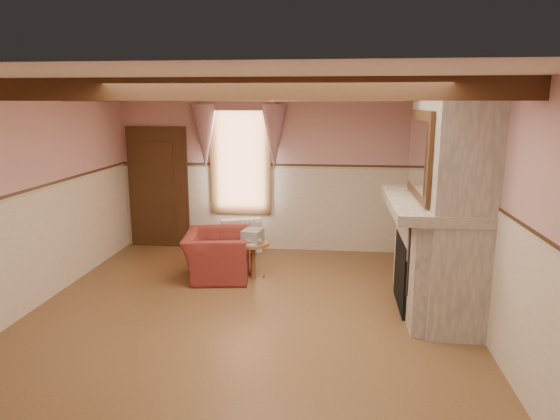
# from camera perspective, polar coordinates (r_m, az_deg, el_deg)

# --- Properties ---
(floor) EXTENTS (5.50, 6.00, 0.01)m
(floor) POSITION_cam_1_polar(r_m,az_deg,el_deg) (6.27, -3.99, -12.21)
(floor) COLOR brown
(floor) RESTS_ON ground
(ceiling) EXTENTS (5.50, 6.00, 0.01)m
(ceiling) POSITION_cam_1_polar(r_m,az_deg,el_deg) (5.71, -4.41, 14.31)
(ceiling) COLOR silver
(ceiling) RESTS_ON wall_back
(wall_back) EXTENTS (5.50, 0.02, 2.80)m
(wall_back) POSITION_cam_1_polar(r_m,az_deg,el_deg) (8.75, -0.61, 4.42)
(wall_back) COLOR tan
(wall_back) RESTS_ON floor
(wall_front) EXTENTS (5.50, 0.02, 2.80)m
(wall_front) POSITION_cam_1_polar(r_m,az_deg,el_deg) (3.05, -14.66, -11.10)
(wall_front) COLOR tan
(wall_front) RESTS_ON floor
(wall_left) EXTENTS (0.02, 6.00, 2.80)m
(wall_left) POSITION_cam_1_polar(r_m,az_deg,el_deg) (6.88, -27.33, 0.90)
(wall_left) COLOR tan
(wall_left) RESTS_ON floor
(wall_right) EXTENTS (0.02, 6.00, 2.80)m
(wall_right) POSITION_cam_1_polar(r_m,az_deg,el_deg) (5.98, 22.70, -0.20)
(wall_right) COLOR tan
(wall_right) RESTS_ON floor
(wainscot) EXTENTS (5.50, 6.00, 1.50)m
(wainscot) POSITION_cam_1_polar(r_m,az_deg,el_deg) (6.00, -4.09, -5.66)
(wainscot) COLOR beige
(wainscot) RESTS_ON floor
(chair_rail) EXTENTS (5.50, 6.00, 0.08)m
(chair_rail) POSITION_cam_1_polar(r_m,az_deg,el_deg) (5.81, -4.20, 1.39)
(chair_rail) COLOR black
(chair_rail) RESTS_ON wainscot
(firebox) EXTENTS (0.20, 0.95, 0.90)m
(firebox) POSITION_cam_1_polar(r_m,az_deg,el_deg) (6.63, 14.32, -6.97)
(firebox) COLOR black
(firebox) RESTS_ON floor
(armchair) EXTENTS (1.06, 1.18, 0.69)m
(armchair) POSITION_cam_1_polar(r_m,az_deg,el_deg) (7.58, -7.20, -5.10)
(armchair) COLOR maroon
(armchair) RESTS_ON floor
(side_table) EXTENTS (0.58, 0.58, 0.55)m
(side_table) POSITION_cam_1_polar(r_m,az_deg,el_deg) (7.51, -3.11, -5.73)
(side_table) COLOR brown
(side_table) RESTS_ON floor
(book_stack) EXTENTS (0.31, 0.36, 0.20)m
(book_stack) POSITION_cam_1_polar(r_m,az_deg,el_deg) (7.39, -3.14, -2.99)
(book_stack) COLOR #B7AD8C
(book_stack) RESTS_ON side_table
(radiator) EXTENTS (0.72, 0.40, 0.60)m
(radiator) POSITION_cam_1_polar(r_m,az_deg,el_deg) (8.77, -4.43, -2.94)
(radiator) COLOR silver
(radiator) RESTS_ON floor
(bowl) EXTENTS (0.31, 0.31, 0.08)m
(bowl) POSITION_cam_1_polar(r_m,az_deg,el_deg) (6.41, 16.97, 1.53)
(bowl) COLOR brown
(bowl) RESTS_ON mantel
(mantel_clock) EXTENTS (0.14, 0.24, 0.20)m
(mantel_clock) POSITION_cam_1_polar(r_m,az_deg,el_deg) (7.19, 15.85, 3.22)
(mantel_clock) COLOR black
(mantel_clock) RESTS_ON mantel
(oil_lamp) EXTENTS (0.11, 0.11, 0.28)m
(oil_lamp) POSITION_cam_1_polar(r_m,az_deg,el_deg) (6.68, 16.58, 2.86)
(oil_lamp) COLOR gold
(oil_lamp) RESTS_ON mantel
(candle_red) EXTENTS (0.06, 0.06, 0.16)m
(candle_red) POSITION_cam_1_polar(r_m,az_deg,el_deg) (5.99, 17.73, 1.16)
(candle_red) COLOR maroon
(candle_red) RESTS_ON mantel
(jar_yellow) EXTENTS (0.06, 0.06, 0.12)m
(jar_yellow) POSITION_cam_1_polar(r_m,az_deg,el_deg) (5.91, 17.88, 0.81)
(jar_yellow) COLOR gold
(jar_yellow) RESTS_ON mantel
(fireplace) EXTENTS (0.85, 2.00, 2.80)m
(fireplace) POSITION_cam_1_polar(r_m,az_deg,el_deg) (6.47, 18.49, 1.00)
(fireplace) COLOR gray
(fireplace) RESTS_ON floor
(mantel) EXTENTS (1.05, 2.05, 0.12)m
(mantel) POSITION_cam_1_polar(r_m,az_deg,el_deg) (6.44, 16.90, 0.69)
(mantel) COLOR gray
(mantel) RESTS_ON fireplace
(overmantel_mirror) EXTENTS (0.06, 1.44, 1.04)m
(overmantel_mirror) POSITION_cam_1_polar(r_m,az_deg,el_deg) (6.32, 15.59, 6.16)
(overmantel_mirror) COLOR silver
(overmantel_mirror) RESTS_ON fireplace
(door) EXTENTS (1.10, 0.10, 2.10)m
(door) POSITION_cam_1_polar(r_m,az_deg,el_deg) (9.24, -13.70, 2.29)
(door) COLOR black
(door) RESTS_ON floor
(window) EXTENTS (1.06, 0.08, 2.02)m
(window) POSITION_cam_1_polar(r_m,az_deg,el_deg) (8.79, -4.55, 6.06)
(window) COLOR white
(window) RESTS_ON wall_back
(window_drapes) EXTENTS (1.30, 0.14, 1.40)m
(window_drapes) POSITION_cam_1_polar(r_m,az_deg,el_deg) (8.65, -4.73, 9.94)
(window_drapes) COLOR gray
(window_drapes) RESTS_ON wall_back
(ceiling_beam_front) EXTENTS (5.50, 0.18, 0.20)m
(ceiling_beam_front) POSITION_cam_1_polar(r_m,az_deg,el_deg) (4.53, -7.28, 13.54)
(ceiling_beam_front) COLOR black
(ceiling_beam_front) RESTS_ON ceiling
(ceiling_beam_back) EXTENTS (5.50, 0.18, 0.20)m
(ceiling_beam_back) POSITION_cam_1_polar(r_m,az_deg,el_deg) (6.89, -2.50, 13.14)
(ceiling_beam_back) COLOR black
(ceiling_beam_back) RESTS_ON ceiling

